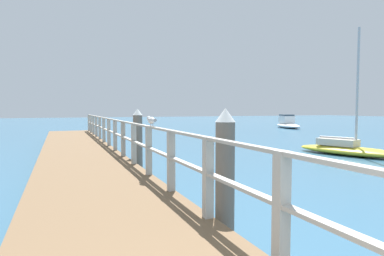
{
  "coord_description": "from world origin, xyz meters",
  "views": [
    {
      "loc": [
        -0.65,
        -0.0,
        2.0
      ],
      "look_at": [
        2.55,
        7.79,
        1.5
      ],
      "focal_mm": 30.37,
      "sensor_mm": 36.0,
      "label": 1
    }
  ],
  "objects_px": {
    "dock_piling_near": "(225,177)",
    "seagull_foreground": "(151,120)",
    "boat_1": "(348,149)",
    "boat_4": "(288,123)",
    "dock_piling_far": "(138,141)"
  },
  "relations": [
    {
      "from": "seagull_foreground",
      "to": "boat_1",
      "type": "height_order",
      "value": "boat_1"
    },
    {
      "from": "boat_4",
      "to": "boat_1",
      "type": "bearing_deg",
      "value": -102.8
    },
    {
      "from": "dock_piling_near",
      "to": "boat_1",
      "type": "height_order",
      "value": "boat_1"
    },
    {
      "from": "seagull_foreground",
      "to": "boat_4",
      "type": "distance_m",
      "value": 29.47
    },
    {
      "from": "seagull_foreground",
      "to": "dock_piling_near",
      "type": "bearing_deg",
      "value": -86.75
    },
    {
      "from": "dock_piling_near",
      "to": "seagull_foreground",
      "type": "relative_size",
      "value": 4.21
    },
    {
      "from": "dock_piling_far",
      "to": "boat_4",
      "type": "bearing_deg",
      "value": 41.91
    },
    {
      "from": "dock_piling_near",
      "to": "boat_1",
      "type": "distance_m",
      "value": 11.28
    },
    {
      "from": "dock_piling_near",
      "to": "dock_piling_far",
      "type": "xyz_separation_m",
      "value": [
        0.0,
        5.61,
        0.0
      ]
    },
    {
      "from": "boat_1",
      "to": "boat_4",
      "type": "bearing_deg",
      "value": -140.64
    },
    {
      "from": "dock_piling_far",
      "to": "boat_4",
      "type": "height_order",
      "value": "dock_piling_far"
    },
    {
      "from": "boat_1",
      "to": "boat_4",
      "type": "height_order",
      "value": "boat_1"
    },
    {
      "from": "dock_piling_near",
      "to": "seagull_foreground",
      "type": "height_order",
      "value": "dock_piling_near"
    },
    {
      "from": "seagull_foreground",
      "to": "boat_1",
      "type": "relative_size",
      "value": 0.09
    },
    {
      "from": "seagull_foreground",
      "to": "boat_1",
      "type": "distance_m",
      "value": 10.51
    }
  ]
}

